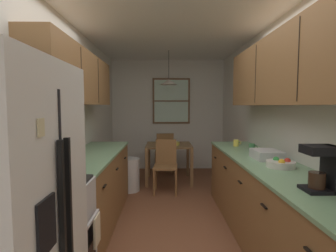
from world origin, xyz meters
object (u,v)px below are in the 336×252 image
dining_chair_near (166,163)px  mug_spare (252,148)px  dining_table (169,150)px  dish_rack (266,155)px  coffee_maker (325,167)px  trash_bin (130,175)px  fruit_bowl (281,164)px  stove_range (44,244)px  storage_canister (71,158)px  dining_chair_far (165,151)px  mug_by_coffeemaker (236,143)px  table_serving_bowl (174,143)px  microwave_over_range (21,83)px

dining_chair_near → mug_spare: (1.10, -1.15, 0.45)m
dining_table → dish_rack: 2.46m
coffee_maker → trash_bin: bearing=122.0°
trash_bin → fruit_bowl: fruit_bowl is taller
stove_range → storage_canister: (-0.01, 0.62, 0.52)m
stove_range → dining_chair_far: 3.88m
trash_bin → mug_by_coffeemaker: mug_by_coffeemaker is taller
dish_rack → table_serving_bowl: (-0.94, 2.11, -0.18)m
dining_chair_near → dish_rack: 2.00m
dining_chair_far → table_serving_bowl: (0.18, -0.69, 0.27)m
dining_chair_far → table_serving_bowl: size_ratio=4.16×
microwave_over_range → coffee_maker: bearing=-3.4°
stove_range → coffee_maker: (2.00, -0.12, 0.60)m
dining_chair_near → mug_spare: size_ratio=8.03×
stove_range → storage_canister: stove_range is taller
microwave_over_range → stove_range: bearing=-0.0°
dining_chair_near → fruit_bowl: (1.09, -1.99, 0.44)m
dining_chair_near → dish_rack: dish_rack is taller
trash_bin → table_serving_bowl: 1.05m
storage_canister → mug_spare: bearing=21.3°
dining_chair_near → dining_chair_far: same height
mug_by_coffeemaker → dish_rack: dish_rack is taller
dining_chair_far → fruit_bowl: 3.41m
dining_table → dining_chair_far: size_ratio=0.98×
dining_chair_far → microwave_over_range: bearing=-105.3°
fruit_bowl → mug_spare: bearing=89.5°
mug_spare → stove_range: bearing=-145.2°
mug_by_coffeemaker → stove_range: bearing=-136.1°
dining_chair_near → mug_spare: bearing=-46.4°
microwave_over_range → dining_chair_near: 3.00m
microwave_over_range → trash_bin: bearing=81.1°
trash_bin → table_serving_bowl: size_ratio=2.65×
dining_table → storage_canister: bearing=-111.4°
trash_bin → fruit_bowl: (1.73, -2.03, 0.65)m
mug_by_coffeemaker → dish_rack: 0.92m
microwave_over_range → coffee_maker: size_ratio=1.77×
microwave_over_range → dining_chair_far: 4.08m
trash_bin → dish_rack: dish_rack is taller
stove_range → mug_by_coffeemaker: 2.76m
microwave_over_range → dish_rack: microwave_over_range is taller
trash_bin → storage_canister: size_ratio=3.30×
mug_spare → fruit_bowl: mug_spare is taller
dining_table → table_serving_bowl: size_ratio=4.08×
dining_table → dish_rack: (1.04, -2.20, 0.33)m
dish_rack → table_serving_bowl: bearing=114.1°
dining_table → mug_by_coffeemaker: (0.96, -1.28, 0.33)m
trash_bin → microwave_over_range: bearing=-98.9°
mug_spare → dish_rack: (0.01, -0.44, -0.00)m
mug_spare → dining_chair_near: bearing=133.6°
stove_range → dining_chair_near: size_ratio=1.22×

